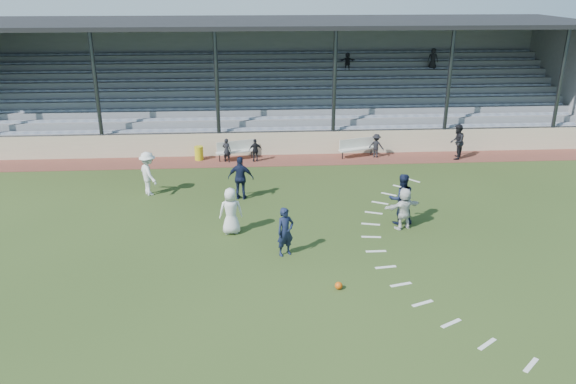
{
  "coord_description": "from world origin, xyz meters",
  "views": [
    {
      "loc": [
        -1.3,
        -16.96,
        8.71
      ],
      "look_at": [
        0.0,
        2.5,
        1.3
      ],
      "focal_mm": 35.0,
      "sensor_mm": 36.0,
      "label": 1
    }
  ],
  "objects_px": {
    "bench_right": "(357,146)",
    "football": "(339,286)",
    "bench_left": "(235,149)",
    "player_white_lead": "(231,211)",
    "player_navy_lead": "(285,232)",
    "trash_bin": "(199,153)",
    "official": "(457,142)"
  },
  "relations": [
    {
      "from": "player_white_lead",
      "to": "player_navy_lead",
      "type": "bearing_deg",
      "value": 128.59
    },
    {
      "from": "bench_left",
      "to": "player_white_lead",
      "type": "height_order",
      "value": "player_white_lead"
    },
    {
      "from": "player_white_lead",
      "to": "player_navy_lead",
      "type": "height_order",
      "value": "player_white_lead"
    },
    {
      "from": "player_white_lead",
      "to": "trash_bin",
      "type": "bearing_deg",
      "value": -84.46
    },
    {
      "from": "trash_bin",
      "to": "player_white_lead",
      "type": "height_order",
      "value": "player_white_lead"
    },
    {
      "from": "bench_right",
      "to": "football",
      "type": "distance_m",
      "value": 13.6
    },
    {
      "from": "bench_left",
      "to": "bench_right",
      "type": "bearing_deg",
      "value": -17.22
    },
    {
      "from": "trash_bin",
      "to": "player_navy_lead",
      "type": "distance_m",
      "value": 11.49
    },
    {
      "from": "bench_right",
      "to": "football",
      "type": "bearing_deg",
      "value": -121.59
    },
    {
      "from": "player_navy_lead",
      "to": "official",
      "type": "relative_size",
      "value": 0.94
    },
    {
      "from": "official",
      "to": "player_navy_lead",
      "type": "bearing_deg",
      "value": -16.02
    },
    {
      "from": "bench_left",
      "to": "player_white_lead",
      "type": "xyz_separation_m",
      "value": [
        0.03,
        -8.99,
        0.28
      ]
    },
    {
      "from": "trash_bin",
      "to": "football",
      "type": "distance_m",
      "value": 14.2
    },
    {
      "from": "football",
      "to": "player_navy_lead",
      "type": "height_order",
      "value": "player_navy_lead"
    },
    {
      "from": "football",
      "to": "trash_bin",
      "type": "bearing_deg",
      "value": 111.53
    },
    {
      "from": "bench_left",
      "to": "player_navy_lead",
      "type": "height_order",
      "value": "player_navy_lead"
    },
    {
      "from": "football",
      "to": "player_white_lead",
      "type": "relative_size",
      "value": 0.13
    },
    {
      "from": "trash_bin",
      "to": "bench_left",
      "type": "bearing_deg",
      "value": -0.11
    },
    {
      "from": "trash_bin",
      "to": "bench_right",
      "type": "bearing_deg",
      "value": 0.4
    },
    {
      "from": "bench_right",
      "to": "player_white_lead",
      "type": "distance_m",
      "value": 11.01
    },
    {
      "from": "bench_left",
      "to": "bench_right",
      "type": "relative_size",
      "value": 1.0
    },
    {
      "from": "bench_left",
      "to": "bench_right",
      "type": "distance_m",
      "value": 6.3
    },
    {
      "from": "football",
      "to": "official",
      "type": "xyz_separation_m",
      "value": [
        7.99,
        12.51,
        0.81
      ]
    },
    {
      "from": "official",
      "to": "trash_bin",
      "type": "bearing_deg",
      "value": -66.11
    },
    {
      "from": "football",
      "to": "player_navy_lead",
      "type": "bearing_deg",
      "value": 121.64
    },
    {
      "from": "bench_right",
      "to": "official",
      "type": "height_order",
      "value": "official"
    },
    {
      "from": "bench_right",
      "to": "official",
      "type": "distance_m",
      "value": 5.1
    },
    {
      "from": "player_white_lead",
      "to": "player_navy_lead",
      "type": "xyz_separation_m",
      "value": [
        1.86,
        -1.86,
        -0.02
      ]
    },
    {
      "from": "bench_right",
      "to": "trash_bin",
      "type": "bearing_deg",
      "value": 161.39
    },
    {
      "from": "football",
      "to": "player_navy_lead",
      "type": "distance_m",
      "value": 2.87
    },
    {
      "from": "bench_left",
      "to": "player_navy_lead",
      "type": "bearing_deg",
      "value": -97.91
    },
    {
      "from": "player_white_lead",
      "to": "bench_right",
      "type": "bearing_deg",
      "value": -131.14
    }
  ]
}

